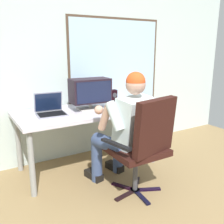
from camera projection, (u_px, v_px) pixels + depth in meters
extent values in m
cube|color=silver|center=(70.00, 50.00, 3.22)|extent=(5.53, 0.06, 2.83)
cube|color=#4C3828|center=(116.00, 65.00, 3.56)|extent=(1.42, 0.01, 1.26)
cube|color=silver|center=(116.00, 65.00, 3.56)|extent=(1.36, 0.02, 1.20)
cylinder|color=gray|center=(32.00, 164.00, 2.47)|extent=(0.06, 0.06, 0.69)
cylinder|color=gray|center=(153.00, 137.00, 3.23)|extent=(0.06, 0.06, 0.69)
cylinder|color=gray|center=(18.00, 143.00, 3.00)|extent=(0.06, 0.06, 0.69)
cylinder|color=gray|center=(126.00, 124.00, 3.76)|extent=(0.06, 0.06, 0.69)
cube|color=silver|center=(88.00, 111.00, 3.03)|extent=(1.66, 0.78, 0.04)
cube|color=black|center=(126.00, 195.00, 2.55)|extent=(0.27, 0.10, 0.02)
cube|color=black|center=(141.00, 197.00, 2.52)|extent=(0.08, 0.27, 0.02)
cube|color=black|center=(148.00, 189.00, 2.65)|extent=(0.26, 0.15, 0.02)
cube|color=black|center=(136.00, 183.00, 2.77)|extent=(0.22, 0.23, 0.02)
cube|color=black|center=(123.00, 187.00, 2.70)|extent=(0.17, 0.26, 0.02)
cylinder|color=black|center=(135.00, 190.00, 2.64)|extent=(0.10, 0.10, 0.02)
cylinder|color=#3F3F44|center=(135.00, 171.00, 2.58)|extent=(0.05, 0.05, 0.42)
cube|color=black|center=(136.00, 150.00, 2.52)|extent=(0.51, 0.51, 0.06)
cube|color=black|center=(155.00, 127.00, 2.29)|extent=(0.50, 0.20, 0.52)
cube|color=black|center=(154.00, 131.00, 2.67)|extent=(0.12, 0.36, 0.02)
cube|color=black|center=(115.00, 144.00, 2.31)|extent=(0.12, 0.36, 0.02)
cylinder|color=#394A72|center=(131.00, 137.00, 2.79)|extent=(0.23, 0.43, 0.15)
cylinder|color=#394A72|center=(118.00, 152.00, 3.00)|extent=(0.12, 0.12, 0.49)
cube|color=black|center=(114.00, 167.00, 3.09)|extent=(0.14, 0.25, 0.08)
cylinder|color=#394A72|center=(109.00, 144.00, 2.58)|extent=(0.23, 0.43, 0.15)
cylinder|color=#394A72|center=(97.00, 160.00, 2.79)|extent=(0.12, 0.12, 0.49)
cube|color=black|center=(94.00, 175.00, 2.88)|extent=(0.14, 0.25, 0.08)
cube|color=silver|center=(135.00, 122.00, 2.48)|extent=(0.43, 0.35, 0.51)
sphere|color=tan|center=(136.00, 85.00, 2.39)|extent=(0.19, 0.19, 0.19)
sphere|color=#DC4D1F|center=(136.00, 82.00, 2.38)|extent=(0.19, 0.19, 0.19)
cylinder|color=silver|center=(146.00, 109.00, 2.64)|extent=(0.13, 0.21, 0.29)
cylinder|color=tan|center=(139.00, 120.00, 2.74)|extent=(0.12, 0.22, 0.26)
sphere|color=tan|center=(136.00, 121.00, 2.77)|extent=(0.09, 0.09, 0.09)
cylinder|color=silver|center=(115.00, 116.00, 2.35)|extent=(0.13, 0.23, 0.29)
cylinder|color=tan|center=(105.00, 118.00, 2.46)|extent=(0.11, 0.19, 0.27)
sphere|color=tan|center=(99.00, 110.00, 2.51)|extent=(0.09, 0.09, 0.09)
cube|color=beige|center=(90.00, 108.00, 3.05)|extent=(0.30, 0.25, 0.02)
cylinder|color=beige|center=(90.00, 105.00, 3.04)|extent=(0.04, 0.04, 0.07)
cube|color=black|center=(90.00, 90.00, 2.99)|extent=(0.47, 0.28, 0.28)
cube|color=#191E38|center=(94.00, 92.00, 2.88)|extent=(0.42, 0.03, 0.24)
cube|color=gray|center=(52.00, 115.00, 2.76)|extent=(0.33, 0.26, 0.02)
cube|color=black|center=(52.00, 114.00, 2.76)|extent=(0.30, 0.23, 0.00)
cube|color=gray|center=(48.00, 102.00, 2.86)|extent=(0.32, 0.08, 0.22)
cube|color=#0F1933|center=(48.00, 102.00, 2.85)|extent=(0.29, 0.07, 0.20)
cylinder|color=silver|center=(135.00, 108.00, 3.11)|extent=(0.06, 0.06, 0.00)
cylinder|color=silver|center=(135.00, 104.00, 3.10)|extent=(0.01, 0.01, 0.08)
cylinder|color=silver|center=(135.00, 99.00, 3.09)|extent=(0.08, 0.08, 0.06)
cylinder|color=#5B0817|center=(135.00, 100.00, 3.09)|extent=(0.07, 0.07, 0.03)
cube|color=black|center=(113.00, 97.00, 3.34)|extent=(0.09, 0.08, 0.18)
cylinder|color=#333338|center=(115.00, 95.00, 3.30)|extent=(0.06, 0.01, 0.06)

